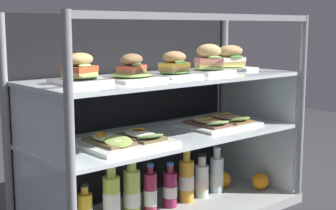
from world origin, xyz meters
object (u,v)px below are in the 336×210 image
object	(u,v)px
open_sandwich_tray_right_of_center	(217,122)
orange_fruit_beside_bottles	(222,179)
plated_roll_sandwich_far_left	(230,60)
juice_bottle_front_right_end	(217,174)
orange_fruit_near_left_post	(260,181)
plated_roll_sandwich_right_of_center	(209,62)
juice_bottle_front_middle	(202,180)
juice_bottle_front_second	(150,193)
juice_bottle_front_fourth	(112,199)
juice_bottle_tucked_behind	(186,180)
plated_roll_sandwich_left_of_center	(175,67)
juice_bottle_back_left	(132,193)
plated_roll_sandwich_far_right	(80,72)
plated_roll_sandwich_center	(132,71)
juice_bottle_front_left_end	(170,189)
open_sandwich_tray_far_left	(124,140)

from	to	relation	value
open_sandwich_tray_right_of_center	orange_fruit_beside_bottles	world-z (taller)	open_sandwich_tray_right_of_center
plated_roll_sandwich_far_left	juice_bottle_front_right_end	world-z (taller)	plated_roll_sandwich_far_left
juice_bottle_front_right_end	orange_fruit_near_left_post	distance (m)	0.22
juice_bottle_front_right_end	orange_fruit_near_left_post	world-z (taller)	juice_bottle_front_right_end
plated_roll_sandwich_right_of_center	juice_bottle_front_middle	xyz separation A→B (m)	(0.01, 0.05, -0.55)
plated_roll_sandwich_right_of_center	juice_bottle_front_second	distance (m)	0.62
juice_bottle_front_fourth	juice_bottle_front_second	xyz separation A→B (m)	(0.20, 0.00, -0.02)
juice_bottle_tucked_behind	plated_roll_sandwich_right_of_center	bearing A→B (deg)	-31.35
plated_roll_sandwich_left_of_center	juice_bottle_tucked_behind	distance (m)	0.54
juice_bottle_back_left	juice_bottle_tucked_behind	bearing A→B (deg)	-1.29
plated_roll_sandwich_right_of_center	open_sandwich_tray_right_of_center	xyz separation A→B (m)	(0.07, 0.01, -0.28)
plated_roll_sandwich_far_right	plated_roll_sandwich_right_of_center	bearing A→B (deg)	-2.70
plated_roll_sandwich_center	plated_roll_sandwich_far_left	world-z (taller)	plated_roll_sandwich_far_left
open_sandwich_tray_right_of_center	juice_bottle_front_middle	size ratio (longest dim) A/B	1.66
juice_bottle_front_fourth	juice_bottle_back_left	size ratio (longest dim) A/B	0.97
juice_bottle_back_left	plated_roll_sandwich_left_of_center	bearing A→B (deg)	-21.68
orange_fruit_beside_bottles	orange_fruit_near_left_post	bearing A→B (deg)	-48.55
plated_roll_sandwich_center	juice_bottle_back_left	world-z (taller)	plated_roll_sandwich_center
plated_roll_sandwich_far_left	orange_fruit_beside_bottles	size ratio (longest dim) A/B	2.33
open_sandwich_tray_right_of_center	juice_bottle_front_left_end	size ratio (longest dim) A/B	1.71
juice_bottle_front_second	orange_fruit_beside_bottles	size ratio (longest dim) A/B	2.60
plated_roll_sandwich_left_of_center	juice_bottle_tucked_behind	xyz separation A→B (m)	(0.13, 0.06, -0.52)
plated_roll_sandwich_far_left	juice_bottle_front_left_end	bearing A→B (deg)	-177.04
juice_bottle_front_left_end	juice_bottle_front_right_end	bearing A→B (deg)	1.93
plated_roll_sandwich_left_of_center	juice_bottle_front_right_end	world-z (taller)	plated_roll_sandwich_left_of_center
open_sandwich_tray_right_of_center	juice_bottle_front_middle	world-z (taller)	open_sandwich_tray_right_of_center
plated_roll_sandwich_center	plated_roll_sandwich_right_of_center	world-z (taller)	plated_roll_sandwich_right_of_center
juice_bottle_front_fourth	juice_bottle_back_left	distance (m)	0.11
open_sandwich_tray_far_left	juice_bottle_tucked_behind	world-z (taller)	open_sandwich_tray_far_left
plated_roll_sandwich_left_of_center	plated_roll_sandwich_right_of_center	bearing A→B (deg)	3.45
juice_bottle_front_fourth	juice_bottle_front_second	size ratio (longest dim) A/B	1.19
juice_bottle_front_left_end	juice_bottle_front_right_end	world-z (taller)	juice_bottle_front_right_end
open_sandwich_tray_right_of_center	juice_bottle_front_fourth	world-z (taller)	open_sandwich_tray_right_of_center
open_sandwich_tray_far_left	open_sandwich_tray_right_of_center	distance (m)	0.55
plated_roll_sandwich_center	juice_bottle_front_second	world-z (taller)	plated_roll_sandwich_center
juice_bottle_front_fourth	plated_roll_sandwich_center	bearing A→B (deg)	-39.43
juice_bottle_front_second	juice_bottle_tucked_behind	size ratio (longest dim) A/B	0.88
plated_roll_sandwich_far_left	orange_fruit_beside_bottles	world-z (taller)	plated_roll_sandwich_far_left
plated_roll_sandwich_far_left	plated_roll_sandwich_right_of_center	bearing A→B (deg)	-162.45
juice_bottle_back_left	juice_bottle_front_right_end	xyz separation A→B (m)	(0.50, -0.00, -0.02)
juice_bottle_front_second	juice_bottle_front_left_end	world-z (taller)	juice_bottle_front_second
plated_roll_sandwich_left_of_center	juice_bottle_tucked_behind	size ratio (longest dim) A/B	0.71
plated_roll_sandwich_far_right	plated_roll_sandwich_far_left	world-z (taller)	plated_roll_sandwich_far_left
juice_bottle_back_left	juice_bottle_front_middle	xyz separation A→B (m)	(0.40, -0.01, -0.03)
juice_bottle_front_fourth	juice_bottle_front_left_end	bearing A→B (deg)	0.54
plated_roll_sandwich_center	open_sandwich_tray_far_left	bearing A→B (deg)	-169.81
juice_bottle_tucked_behind	open_sandwich_tray_far_left	bearing A→B (deg)	-169.78
open_sandwich_tray_right_of_center	juice_bottle_tucked_behind	world-z (taller)	open_sandwich_tray_right_of_center
plated_roll_sandwich_right_of_center	juice_bottle_front_right_end	bearing A→B (deg)	25.22
plated_roll_sandwich_left_of_center	open_sandwich_tray_far_left	size ratio (longest dim) A/B	0.51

